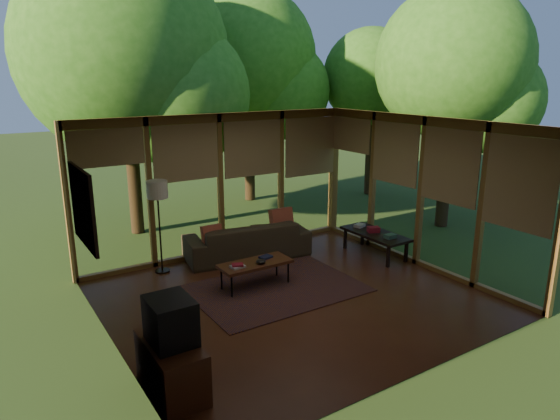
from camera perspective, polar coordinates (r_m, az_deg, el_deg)
floor at (r=7.95m, az=1.57°, el=-9.98°), size 5.50×5.50×0.00m
ceiling at (r=7.23m, az=1.73°, el=9.77°), size 5.50×5.50×0.00m
wall_left at (r=6.41m, az=-19.15°, el=-4.17°), size 0.04×5.00×2.70m
wall_front at (r=5.70m, az=16.07°, el=-6.31°), size 5.50×0.04×2.70m
window_wall_back at (r=9.58m, az=-6.83°, el=2.84°), size 5.50×0.12×2.70m
window_wall_right at (r=9.27m, az=15.83°, el=1.94°), size 0.12×5.00×2.70m
exterior_lawn at (r=18.75m, az=8.03°, el=4.62°), size 40.00×40.00×0.00m
tree_nw at (r=11.11m, az=-17.45°, el=16.65°), size 4.29×4.29×5.94m
tree_ne at (r=13.74m, az=-3.90°, el=16.87°), size 3.71×3.71×5.66m
tree_se at (r=11.65m, az=19.12°, el=15.55°), size 3.28×3.28×5.27m
tree_far at (r=14.49m, az=10.29°, el=14.68°), size 2.66×2.66×4.66m
rug at (r=8.25m, az=-0.44°, el=-8.95°), size 2.68×1.90×0.01m
sofa at (r=9.55m, az=-3.78°, el=-3.42°), size 2.45×1.28×0.68m
pillow_left at (r=9.11m, az=-7.78°, el=-2.94°), size 0.37×0.20×0.39m
pillow_right at (r=9.79m, az=0.17°, el=-1.23°), size 0.47×0.25×0.49m
ct_book_lower at (r=7.99m, az=-4.86°, el=-6.46°), size 0.23×0.18×0.03m
ct_book_upper at (r=7.98m, az=-4.87°, el=-6.27°), size 0.21×0.19×0.03m
ct_book_side at (r=8.37m, az=-1.64°, el=-5.39°), size 0.24×0.20×0.03m
ct_bowl at (r=8.12m, az=-2.20°, el=-5.89°), size 0.16×0.16×0.07m
media_cabinet at (r=5.83m, az=-12.29°, el=-17.10°), size 0.50×1.00×0.60m
television at (r=5.57m, az=-12.41°, el=-12.25°), size 0.45×0.55×0.50m
console_book_a at (r=9.47m, az=12.49°, el=-2.95°), size 0.20×0.15×0.07m
console_book_b at (r=9.77m, az=10.64°, el=-2.20°), size 0.27×0.23×0.10m
console_book_c at (r=10.06m, az=9.08°, el=-1.76°), size 0.24×0.21×0.06m
floor_lamp at (r=8.76m, az=-13.83°, el=1.70°), size 0.36×0.36×1.65m
coffee_table at (r=8.21m, az=-2.85°, el=-6.20°), size 1.20×0.50×0.43m
side_console at (r=9.76m, az=10.81°, el=-2.81°), size 0.60×1.40×0.46m
wall_painting at (r=7.68m, az=-21.58°, el=0.30°), size 0.06×1.35×1.15m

